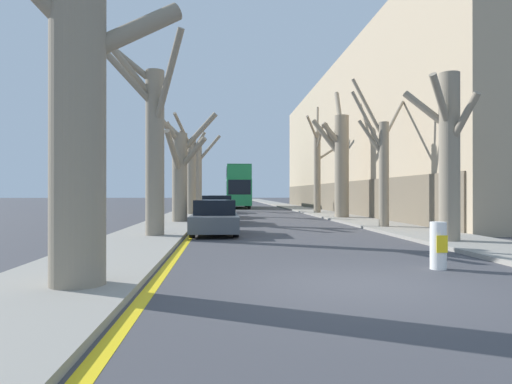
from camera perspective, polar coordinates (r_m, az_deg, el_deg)
name	(u,v)px	position (r m, az deg, el deg)	size (l,w,h in m)	color
ground_plane	(363,285)	(8.37, 13.25, -11.28)	(300.00, 300.00, 0.00)	#424247
sidewalk_left	(201,205)	(57.92, -6.87, -1.67)	(2.77, 120.00, 0.12)	gray
sidewalk_right	(283,205)	(58.36, 3.45, -1.66)	(2.77, 120.00, 0.12)	gray
building_facade_right	(384,142)	(41.65, 15.73, 6.08)	(10.08, 45.92, 12.27)	tan
kerb_line_stripe	(214,206)	(57.87, -5.33, -1.73)	(0.24, 120.00, 0.01)	yellow
street_tree_left_0	(75,100)	(8.16, -21.66, 10.60)	(3.90, 2.95, 6.50)	gray
street_tree_left_1	(151,137)	(16.66, -12.97, 6.68)	(3.68, 2.07, 7.85)	gray
street_tree_left_2	(181,171)	(24.44, -9.42, 2.59)	(3.18, 2.81, 5.95)	gray
street_tree_left_3	(190,170)	(33.16, -8.24, 2.77)	(2.88, 3.52, 7.02)	gray
street_tree_left_4	(197,173)	(42.04, -7.41, 2.32)	(4.40, 3.15, 7.23)	gray
street_tree_right_0	(449,153)	(15.63, 22.95, 4.47)	(1.73, 1.98, 5.41)	gray
street_tree_right_1	(382,163)	(21.43, 15.50, 3.57)	(3.38, 2.62, 6.90)	gray
street_tree_right_2	(340,161)	(29.03, 10.49, 3.89)	(2.24, 3.04, 8.44)	gray
street_tree_right_3	(318,166)	(35.40, 7.77, 3.23)	(4.29, 3.48, 8.51)	gray
double_decker_bus	(238,185)	(50.03, -2.30, 0.94)	(2.50, 10.97, 4.50)	#1E7F47
parked_car_0	(215,218)	(17.99, -5.18, -3.25)	(1.80, 4.24, 1.35)	#4C5156
parked_car_1	(217,210)	(24.53, -4.90, -2.28)	(1.72, 4.51, 1.49)	black
parked_car_2	(218,207)	(30.28, -4.75, -1.91)	(1.81, 4.56, 1.44)	olive
parked_car_3	(219,205)	(37.28, -4.63, -1.57)	(1.84, 4.48, 1.44)	navy
traffic_bollard	(438,246)	(10.48, 21.82, -6.23)	(0.34, 0.35, 1.01)	white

